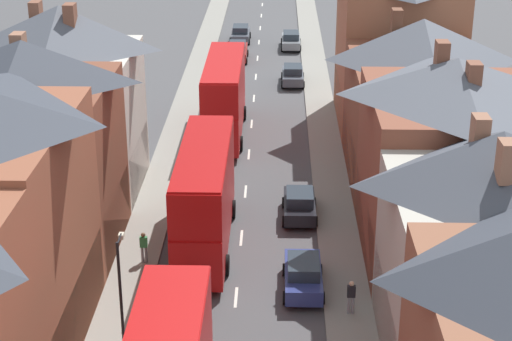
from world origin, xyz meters
TOP-DOWN VIEW (x-y plane):
  - pavement_left at (-5.10, 38.00)m, footprint 2.20×104.00m
  - pavement_right at (5.10, 38.00)m, footprint 2.20×104.00m
  - centre_line_dashes at (0.00, 36.00)m, footprint 0.14×97.80m
  - terrace_row_right at (10.18, 16.42)m, footprint 8.00×61.14m
  - double_decker_bus_lead at (-1.81, 39.68)m, footprint 2.74×10.80m
  - double_decker_bus_far_approaching at (-1.81, 23.18)m, footprint 2.74×10.80m
  - car_near_blue at (3.10, 18.74)m, footprint 1.90×4.16m
  - car_near_silver at (-1.80, 59.23)m, footprint 1.90×4.56m
  - car_parked_left_a at (3.10, 51.95)m, footprint 1.90×4.11m
  - car_parked_right_a at (3.10, 63.71)m, footprint 1.90×4.41m
  - car_mid_black at (-1.80, 66.27)m, footprint 1.90×4.41m
  - car_parked_left_b at (3.10, 26.56)m, footprint 1.90×3.92m
  - pedestrian_mid_right at (5.15, 16.56)m, footprint 0.36×0.22m
  - pedestrian_far_left at (-4.66, 21.01)m, footprint 0.36×0.22m
  - street_lamp at (-4.25, 12.92)m, footprint 0.20×1.12m

SIDE VIEW (x-z plane):
  - centre_line_dashes at x=0.00m, z-range 0.00..0.01m
  - pavement_left at x=-5.10m, z-range 0.00..0.14m
  - pavement_right at x=5.10m, z-range 0.00..0.14m
  - car_parked_left_a at x=3.10m, z-range 0.01..1.60m
  - car_mid_black at x=-1.80m, z-range 0.01..1.61m
  - car_parked_right_a at x=3.10m, z-range 0.01..1.61m
  - car_parked_left_b at x=3.10m, z-range 0.01..1.61m
  - car_near_blue at x=3.10m, z-range 0.01..1.65m
  - car_near_silver at x=-1.80m, z-range 0.01..1.71m
  - pedestrian_mid_right at x=5.15m, z-range 0.23..1.84m
  - pedestrian_far_left at x=-4.66m, z-range 0.23..1.84m
  - double_decker_bus_lead at x=-1.81m, z-range 0.17..5.47m
  - double_decker_bus_far_approaching at x=-1.81m, z-range 0.17..5.47m
  - street_lamp at x=-4.25m, z-range 0.49..5.99m
  - terrace_row_right at x=10.18m, z-range -1.04..11.97m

